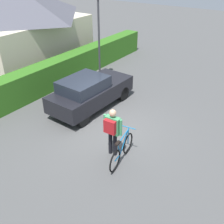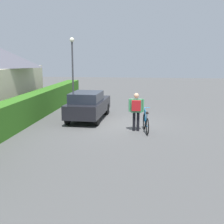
{
  "view_description": "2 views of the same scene",
  "coord_description": "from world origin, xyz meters",
  "px_view_note": "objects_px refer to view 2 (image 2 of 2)",
  "views": [
    {
      "loc": [
        -6.98,
        -4.96,
        5.75
      ],
      "look_at": [
        -0.42,
        -0.4,
        1.04
      ],
      "focal_mm": 41.84,
      "sensor_mm": 36.0,
      "label": 1
    },
    {
      "loc": [
        -14.48,
        -1.56,
        3.43
      ],
      "look_at": [
        -1.15,
        0.1,
        0.82
      ],
      "focal_mm": 47.99,
      "sensor_mm": 36.0,
      "label": 2
    }
  ],
  "objects_px": {
    "bicycle": "(146,123)",
    "street_lamp": "(73,64)",
    "person_rider": "(136,108)",
    "parked_car_near": "(88,105)"
  },
  "relations": [
    {
      "from": "bicycle",
      "to": "street_lamp",
      "type": "distance_m",
      "value": 7.06
    },
    {
      "from": "parked_car_near",
      "to": "person_rider",
      "type": "xyz_separation_m",
      "value": [
        -2.11,
        -2.63,
        0.27
      ]
    },
    {
      "from": "person_rider",
      "to": "street_lamp",
      "type": "xyz_separation_m",
      "value": [
        4.74,
        4.1,
        1.78
      ]
    },
    {
      "from": "parked_car_near",
      "to": "person_rider",
      "type": "height_order",
      "value": "person_rider"
    },
    {
      "from": "bicycle",
      "to": "street_lamp",
      "type": "bearing_deg",
      "value": 43.25
    },
    {
      "from": "bicycle",
      "to": "person_rider",
      "type": "xyz_separation_m",
      "value": [
        0.09,
        0.44,
        0.65
      ]
    },
    {
      "from": "bicycle",
      "to": "parked_car_near",
      "type": "bearing_deg",
      "value": 54.43
    },
    {
      "from": "bicycle",
      "to": "street_lamp",
      "type": "xyz_separation_m",
      "value": [
        4.82,
        4.54,
        2.43
      ]
    },
    {
      "from": "parked_car_near",
      "to": "bicycle",
      "type": "bearing_deg",
      "value": -125.57
    },
    {
      "from": "parked_car_near",
      "to": "bicycle",
      "type": "distance_m",
      "value": 3.79
    }
  ]
}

